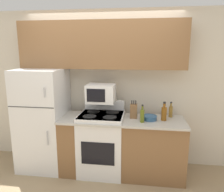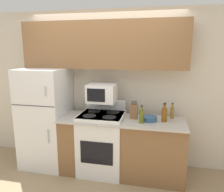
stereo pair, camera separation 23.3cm
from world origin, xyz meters
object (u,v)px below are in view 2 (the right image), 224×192
Objects in this scene: microwave at (102,93)px; bowl at (150,118)px; bottle_vinegar at (172,112)px; bottle_whiskey at (164,114)px; stove at (102,142)px; refrigerator at (46,117)px; bottle_olive_oil at (142,116)px; knife_block at (134,111)px.

microwave is 0.82m from bowl.
bottle_vinegar is (1.07, 0.08, -0.27)m from microwave.
bottle_whiskey is at bearing 2.42° from bowl.
stove is 3.98× the size of bottle_whiskey.
bowl is at bearing 0.04° from stove.
refrigerator reaches higher than bottle_olive_oil.
knife_block is 1.24× the size of bowl.
knife_block is 1.06× the size of bottle_olive_oil.
knife_block is at bearing 172.93° from bottle_whiskey.
microwave is at bearing 173.77° from bottle_whiskey.
microwave is 1.56× the size of knife_block.
bottle_olive_oil reaches higher than stove.
microwave is (-0.02, 0.11, 0.77)m from stove.
bottle_whiskey is (0.44, -0.06, 0.00)m from knife_block.
bottle_olive_oil reaches higher than bottle_vinegar.
refrigerator is 5.80× the size of bottle_whiskey.
microwave is 0.73m from bottle_olive_oil.
refrigerator is at bearing 178.16° from bottle_whiskey.
bowl is (0.24, -0.06, -0.07)m from knife_block.
stove is 5.03× the size of bowl.
stove is 2.60× the size of microwave.
bottle_vinegar is at bearing 30.28° from bowl.
bottle_olive_oil reaches higher than bowl.
knife_block is at bearing 7.55° from stove.
microwave is 1.94× the size of bowl.
refrigerator is 1.48m from knife_block.
bowl is 0.79× the size of bottle_whiskey.
refrigerator reaches higher than bottle_vinegar.
bottle_vinegar is at bearing 3.37° from refrigerator.
bowl is 0.17m from bottle_olive_oil.
microwave reaches higher than bottle_whiskey.
bottle_whiskey reaches higher than bottle_olive_oil.
knife_block is at bearing 164.97° from bowl.
refrigerator is 1.03m from stove.
microwave is at bearing 171.42° from bowl.
bottle_whiskey is at bearing 22.40° from bottle_olive_oil.
bottle_whiskey is (0.93, 0.01, 0.52)m from stove.
bottle_vinegar reaches higher than stove.
stove reaches higher than bowl.
stove is 1.18m from bottle_vinegar.
stove is 4.28× the size of bottle_olive_oil.
microwave reaches higher than bottle_vinegar.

